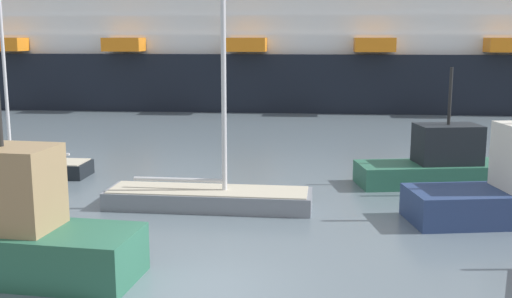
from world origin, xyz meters
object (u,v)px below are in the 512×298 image
at_px(sailboat_2, 22,165).
at_px(fishing_boat_3, 441,164).
at_px(sailboat_0, 209,191).
at_px(cruise_ship, 198,57).

xyz_separation_m(sailboat_2, fishing_boat_3, (17.38, 1.04, 0.42)).
xyz_separation_m(sailboat_0, cruise_ship, (-8.37, 31.97, 3.54)).
bearing_deg(fishing_boat_3, cruise_ship, 107.47).
height_order(sailboat_0, fishing_boat_3, sailboat_0).
distance_m(sailboat_2, cruise_ship, 28.56).
relative_size(sailboat_0, sailboat_2, 1.43).
height_order(sailboat_0, sailboat_2, sailboat_0).
bearing_deg(fishing_boat_3, sailboat_0, -164.79).
bearing_deg(sailboat_0, sailboat_2, 155.92).
height_order(sailboat_0, cruise_ship, cruise_ship).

